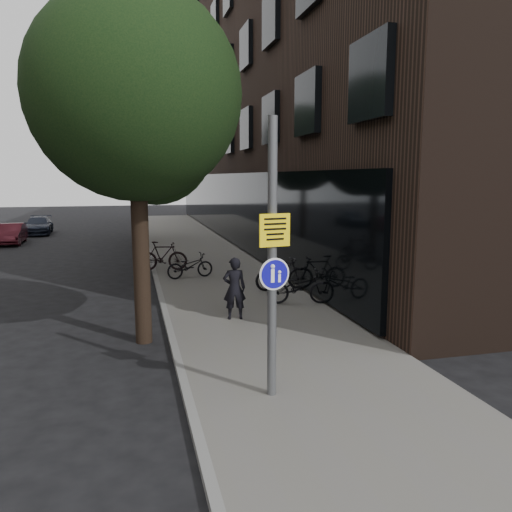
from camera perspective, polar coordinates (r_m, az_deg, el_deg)
name	(u,v)px	position (r m, az deg, el deg)	size (l,w,h in m)	color
ground	(333,424)	(7.87, 8.77, -18.47)	(120.00, 120.00, 0.00)	black
sidewalk	(225,282)	(17.06, -3.57, -3.04)	(4.50, 60.00, 0.12)	#5E5C57
curb_edge	(158,286)	(16.80, -11.15, -3.36)	(0.15, 60.00, 0.13)	slate
building_right_dark_brick	(325,84)	(31.04, 7.85, 18.92)	(12.00, 40.00, 18.00)	black
street_tree_near	(139,105)	(11.15, -13.23, 16.47)	(4.40, 4.40, 7.50)	black
street_tree_mid	(135,136)	(19.61, -13.70, 13.14)	(5.00, 5.00, 7.80)	black
street_tree_far	(133,149)	(28.59, -13.89, 11.76)	(5.00, 5.00, 7.80)	black
signpost	(272,259)	(7.79, 1.86, -0.40)	(0.51, 0.15, 4.41)	#595B5E
pedestrian	(234,288)	(12.36, -2.48, -3.71)	(0.57, 0.37, 1.55)	black
parked_bike_facade_near	(299,287)	(13.95, 4.96, -3.53)	(0.63, 1.81, 0.95)	black
parked_bike_facade_far	(282,274)	(15.55, 2.99, -2.01)	(0.49, 1.75, 1.05)	black
parked_bike_curb_near	(190,266)	(17.57, -7.55, -1.10)	(0.58, 1.66, 0.87)	black
parked_bike_curb_far	(163,256)	(19.14, -10.62, 0.01)	(0.52, 1.84, 1.11)	black
parked_car_mid	(11,234)	(30.28, -26.16, 2.29)	(1.17, 3.37, 1.11)	#4D161F
parked_car_far	(38,225)	(34.80, -23.61, 3.22)	(1.57, 3.86, 1.12)	#1A202F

